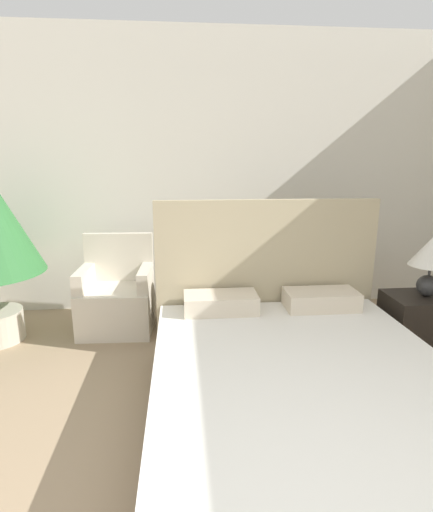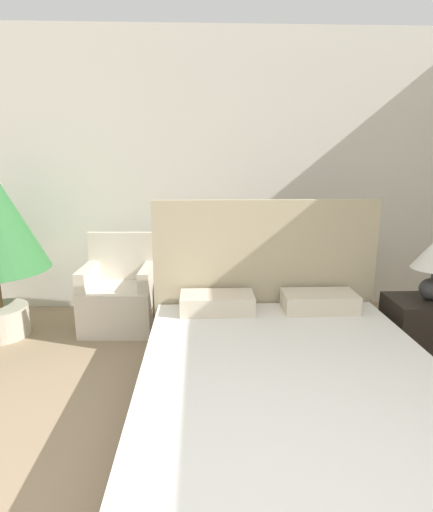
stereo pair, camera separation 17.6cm
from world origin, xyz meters
name	(u,v)px [view 1 (the left image)]	position (x,y,z in m)	size (l,w,h in m)	color
wall_back	(212,175)	(0.00, 3.68, 1.45)	(10.00, 0.06, 2.90)	silver
bed	(300,391)	(0.35, 1.43, 0.28)	(1.79, 2.21, 1.31)	brown
armchair_near_window_left	(117,301)	(-0.97, 3.06, 0.29)	(0.69, 0.59, 0.91)	beige
armchair_near_window_right	(232,298)	(0.15, 3.06, 0.29)	(0.67, 0.57, 0.91)	beige
nightstand	(419,328)	(1.58, 2.23, 0.28)	(0.55, 0.41, 0.56)	black
table_lamp	(432,256)	(1.61, 2.23, 0.88)	(0.33, 0.33, 0.49)	#333333
side_table	(175,303)	(-0.41, 3.07, 0.25)	(0.33, 0.33, 0.50)	#B7AD93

